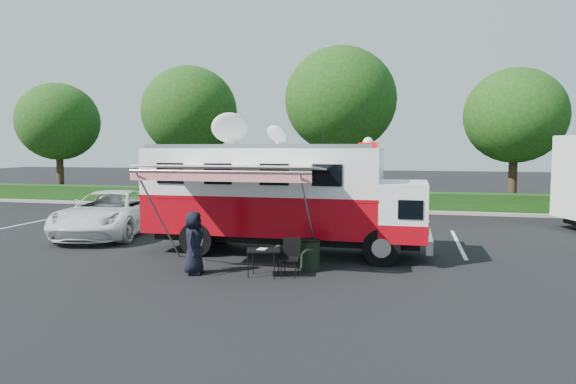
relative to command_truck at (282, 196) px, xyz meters
name	(u,v)px	position (x,y,z in m)	size (l,w,h in m)	color
ground_plane	(284,253)	(0.08, 0.00, -1.81)	(120.00, 120.00, 0.00)	black
back_border	(361,117)	(1.22, 12.90, 3.19)	(60.00, 6.14, 8.87)	#9E998E
stall_lines	(291,236)	(-0.42, 3.00, -1.81)	(24.12, 5.50, 0.01)	silver
command_truck	(282,196)	(0.00, 0.00, 0.00)	(8.83, 2.43, 4.24)	black
awning	(230,170)	(-0.79, -2.52, 0.91)	(4.82, 2.50, 2.91)	white
white_suv	(111,235)	(-7.20, 1.77, -1.81)	(2.78, 6.02, 1.67)	silver
person	(194,274)	(-1.60, -3.15, -1.81)	(0.81, 0.53, 1.66)	black
folding_table	(263,251)	(0.26, -3.01, -1.14)	(0.98, 0.81, 0.72)	black
folding_chair	(291,254)	(0.92, -2.69, -1.24)	(0.51, 0.53, 0.97)	black
trash_bin	(310,255)	(1.30, -2.04, -1.38)	(0.57, 0.57, 0.86)	black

